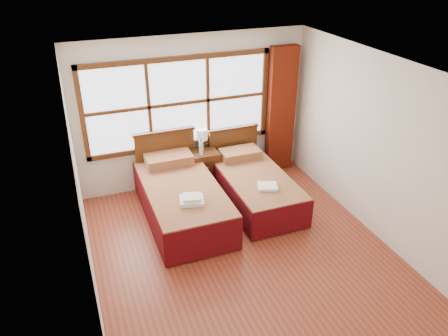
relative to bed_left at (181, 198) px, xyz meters
name	(u,v)px	position (x,y,z in m)	size (l,w,h in m)	color
floor	(243,253)	(0.55, -1.20, -0.33)	(4.50, 4.50, 0.00)	brown
ceiling	(248,70)	(0.55, -1.20, 2.27)	(4.50, 4.50, 0.00)	white
wall_back	(193,112)	(0.55, 1.05, 0.97)	(4.00, 4.00, 0.00)	silver
wall_left	(82,201)	(-1.45, -1.20, 0.97)	(4.50, 4.50, 0.00)	silver
wall_right	(376,147)	(2.55, -1.20, 0.97)	(4.50, 4.50, 0.00)	silver
window	(179,103)	(0.30, 1.02, 1.17)	(3.16, 0.06, 1.56)	white
curtain	(281,110)	(2.15, 0.91, 0.84)	(0.50, 0.16, 2.30)	#64190A
bed_left	(181,198)	(0.00, 0.00, 0.00)	(1.12, 2.16, 1.09)	#421F0D
bed_right	(254,185)	(1.24, 0.00, -0.04)	(1.00, 2.02, 0.97)	#421F0D
nightstand	(203,169)	(0.62, 0.80, 0.00)	(0.50, 0.49, 0.66)	#4E2911
towels_left	(192,199)	(0.01, -0.55, 0.29)	(0.40, 0.37, 0.10)	white
towels_right	(268,186)	(1.24, -0.48, 0.21)	(0.36, 0.34, 0.05)	white
lamp	(202,135)	(0.65, 0.91, 0.59)	(0.19, 0.19, 0.37)	gold
bottle_near	(201,148)	(0.56, 0.70, 0.46)	(0.07, 0.07, 0.27)	#BFE0F6
bottle_far	(201,146)	(0.59, 0.78, 0.45)	(0.07, 0.07, 0.25)	#BFE0F6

